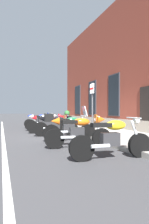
# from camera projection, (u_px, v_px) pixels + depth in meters

# --- Properties ---
(ground_plane) EXTENTS (140.00, 140.00, 0.00)m
(ground_plane) POSITION_uv_depth(u_px,v_px,m) (75.00, 135.00, 9.31)
(ground_plane) COLOR #38383A
(sidewalk) EXTENTS (26.69, 3.06, 0.15)m
(sidewalk) POSITION_uv_depth(u_px,v_px,m) (104.00, 133.00, 9.84)
(sidewalk) COLOR gray
(sidewalk) RESTS_ON ground_plane
(lane_stripe) EXTENTS (26.69, 0.12, 0.01)m
(lane_stripe) POSITION_uv_depth(u_px,v_px,m) (3.00, 139.00, 8.18)
(lane_stripe) COLOR silver
(lane_stripe) RESTS_ON ground_plane
(motorcycle_blue_sport) EXTENTS (0.62, 2.12, 1.04)m
(motorcycle_blue_sport) POSITION_uv_depth(u_px,v_px,m) (41.00, 120.00, 13.35)
(motorcycle_blue_sport) COLOR black
(motorcycle_blue_sport) RESTS_ON ground_plane
(motorcycle_white_sport) EXTENTS (0.62, 2.15, 1.05)m
(motorcycle_white_sport) POSITION_uv_depth(u_px,v_px,m) (44.00, 121.00, 11.85)
(motorcycle_white_sport) COLOR black
(motorcycle_white_sport) RESTS_ON ground_plane
(motorcycle_red_sport) EXTENTS (0.62, 2.12, 1.02)m
(motorcycle_red_sport) POSITION_uv_depth(u_px,v_px,m) (50.00, 122.00, 10.28)
(motorcycle_red_sport) COLOR black
(motorcycle_red_sport) RESTS_ON ground_plane
(motorcycle_black_sport) EXTENTS (0.68, 2.03, 1.03)m
(motorcycle_black_sport) POSITION_uv_depth(u_px,v_px,m) (58.00, 124.00, 9.06)
(motorcycle_black_sport) COLOR black
(motorcycle_black_sport) RESTS_ON ground_plane
(motorcycle_green_touring) EXTENTS (0.63, 2.07, 1.35)m
(motorcycle_green_touring) POSITION_uv_depth(u_px,v_px,m) (67.00, 127.00, 7.53)
(motorcycle_green_touring) COLOR black
(motorcycle_green_touring) RESTS_ON ground_plane
(motorcycle_orange_sport) EXTENTS (0.68, 2.12, 1.07)m
(motorcycle_orange_sport) POSITION_uv_depth(u_px,v_px,m) (81.00, 129.00, 6.19)
(motorcycle_orange_sport) COLOR black
(motorcycle_orange_sport) RESTS_ON ground_plane
(motorcycle_yellow_naked) EXTENTS (0.62, 2.14, 1.01)m
(motorcycle_yellow_naked) POSITION_uv_depth(u_px,v_px,m) (113.00, 139.00, 4.75)
(motorcycle_yellow_naked) COLOR black
(motorcycle_yellow_naked) RESTS_ON ground_plane
(parking_sign) EXTENTS (0.36, 0.07, 2.25)m
(parking_sign) POSITION_uv_depth(u_px,v_px,m) (92.00, 101.00, 8.75)
(parking_sign) COLOR #4C4C51
(parking_sign) RESTS_ON sidewalk
(barrel_planter) EXTENTS (0.70, 0.70, 1.03)m
(barrel_planter) POSITION_uv_depth(u_px,v_px,m) (67.00, 119.00, 14.61)
(barrel_planter) COLOR brown
(barrel_planter) RESTS_ON sidewalk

